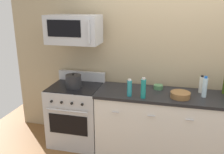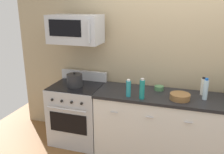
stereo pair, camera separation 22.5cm
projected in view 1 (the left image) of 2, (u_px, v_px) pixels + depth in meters
ground_plane at (167, 153)px, 3.60m from camera, size 6.16×6.16×0.00m
back_wall at (174, 57)px, 3.59m from camera, size 5.14×0.10×2.70m
counter_unit at (169, 125)px, 3.47m from camera, size 2.05×0.66×0.92m
range_oven at (76, 114)px, 3.78m from camera, size 0.76×0.69×1.07m
microwave at (74, 29)px, 3.44m from camera, size 0.74×0.44×0.40m
bottle_sparkling_teal at (143, 88)px, 3.17m from camera, size 0.07×0.07×0.28m
bottle_water_clear at (205, 87)px, 3.20m from camera, size 0.06×0.06×0.29m
bottle_dish_soap at (130, 88)px, 3.24m from camera, size 0.06×0.06×0.24m
bottle_vinegar_white at (201, 84)px, 3.37m from camera, size 0.06×0.06×0.25m
bowl_green_glaze at (158, 87)px, 3.53m from camera, size 0.13×0.13×0.06m
bowl_wooden_salad at (180, 95)px, 3.20m from camera, size 0.26×0.26×0.08m
stockpot at (74, 81)px, 3.57m from camera, size 0.23×0.23×0.22m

